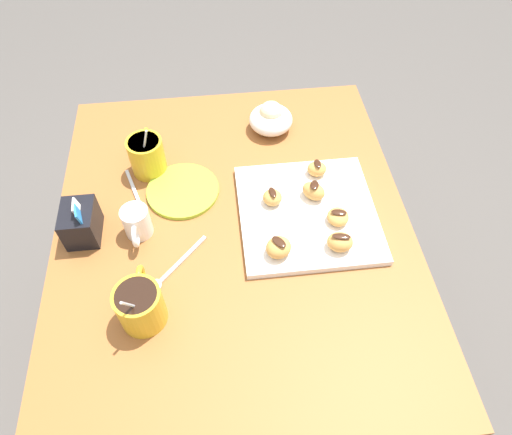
{
  "coord_description": "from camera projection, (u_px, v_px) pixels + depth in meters",
  "views": [
    {
      "loc": [
        -0.61,
        0.02,
        1.58
      ],
      "look_at": [
        0.01,
        -0.05,
        0.78
      ],
      "focal_mm": 32.16,
      "sensor_mm": 36.0,
      "label": 1
    }
  ],
  "objects": [
    {
      "name": "coffee_mug_mustard_right",
      "position": [
        147.0,
        154.0,
        1.09
      ],
      "size": [
        0.12,
        0.08,
        0.15
      ],
      "color": "gold",
      "rests_on": "dining_table"
    },
    {
      "name": "saucer_lime_left",
      "position": [
        183.0,
        191.0,
        1.08
      ],
      "size": [
        0.17,
        0.17,
        0.01
      ],
      "primitive_type": "cylinder",
      "color": "#9EC633",
      "rests_on": "dining_table"
    },
    {
      "name": "loose_spoon_near_saucer",
      "position": [
        173.0,
        269.0,
        0.95
      ],
      "size": [
        0.13,
        0.12,
        0.01
      ],
      "color": "silver",
      "rests_on": "dining_table"
    },
    {
      "name": "chocolate_drizzle_0",
      "position": [
        273.0,
        192.0,
        1.02
      ],
      "size": [
        0.03,
        0.02,
        0.0
      ],
      "primitive_type": "ellipsoid",
      "rotation": [
        0.0,
        0.0,
        6.44
      ],
      "color": "#381E11",
      "rests_on": "beignet_0"
    },
    {
      "name": "beignet_3",
      "position": [
        314.0,
        191.0,
        1.04
      ],
      "size": [
        0.07,
        0.07,
        0.04
      ],
      "primitive_type": "ellipsoid",
      "rotation": [
        0.0,
        0.0,
        2.37
      ],
      "color": "#D19347",
      "rests_on": "pastry_plate_square"
    },
    {
      "name": "chocolate_drizzle_4",
      "position": [
        339.0,
        212.0,
        0.99
      ],
      "size": [
        0.02,
        0.04,
        0.0
      ],
      "primitive_type": "ellipsoid",
      "rotation": [
        0.0,
        0.0,
        1.35
      ],
      "color": "#381E11",
      "rests_on": "beignet_4"
    },
    {
      "name": "coffee_mug_mustard_left",
      "position": [
        140.0,
        305.0,
        0.85
      ],
      "size": [
        0.13,
        0.09,
        0.14
      ],
      "color": "gold",
      "rests_on": "dining_table"
    },
    {
      "name": "ice_cream_bowl",
      "position": [
        271.0,
        118.0,
        1.19
      ],
      "size": [
        0.11,
        0.11,
        0.08
      ],
      "color": "white",
      "rests_on": "dining_table"
    },
    {
      "name": "beignet_4",
      "position": [
        338.0,
        217.0,
        1.0
      ],
      "size": [
        0.06,
        0.06,
        0.03
      ],
      "primitive_type": "ellipsoid",
      "rotation": [
        0.0,
        0.0,
        1.26
      ],
      "color": "#D19347",
      "rests_on": "pastry_plate_square"
    },
    {
      "name": "ground_plane",
      "position": [
        242.0,
        353.0,
        1.62
      ],
      "size": [
        8.0,
        8.0,
        0.0
      ],
      "primitive_type": "plane",
      "color": "#514C47"
    },
    {
      "name": "sugar_caddy",
      "position": [
        81.0,
        223.0,
        0.98
      ],
      "size": [
        0.09,
        0.07,
        0.11
      ],
      "color": "black",
      "rests_on": "dining_table"
    },
    {
      "name": "dining_table",
      "position": [
        236.0,
        262.0,
        1.14
      ],
      "size": [
        0.95,
        0.8,
        0.76
      ],
      "color": "#935628",
      "rests_on": "ground_plane"
    },
    {
      "name": "beignet_2",
      "position": [
        340.0,
        242.0,
        0.96
      ],
      "size": [
        0.05,
        0.06,
        0.04
      ],
      "primitive_type": "ellipsoid",
      "rotation": [
        0.0,
        0.0,
        4.56
      ],
      "color": "#D19347",
      "rests_on": "pastry_plate_square"
    },
    {
      "name": "loose_spoon_by_plate",
      "position": [
        138.0,
        199.0,
        1.07
      ],
      "size": [
        0.16,
        0.06,
        0.01
      ],
      "color": "silver",
      "rests_on": "dining_table"
    },
    {
      "name": "chocolate_drizzle_1",
      "position": [
        318.0,
        164.0,
        1.08
      ],
      "size": [
        0.03,
        0.02,
        0.0
      ],
      "primitive_type": "ellipsoid",
      "rotation": [
        0.0,
        0.0,
        3.16
      ],
      "color": "#381E11",
      "rests_on": "beignet_1"
    },
    {
      "name": "cream_pitcher_white",
      "position": [
        136.0,
        221.0,
        0.98
      ],
      "size": [
        0.1,
        0.06,
        0.07
      ],
      "color": "white",
      "rests_on": "dining_table"
    },
    {
      "name": "beignet_5",
      "position": [
        279.0,
        247.0,
        0.95
      ],
      "size": [
        0.07,
        0.07,
        0.04
      ],
      "primitive_type": "ellipsoid",
      "rotation": [
        0.0,
        0.0,
        3.79
      ],
      "color": "#D19347",
      "rests_on": "pastry_plate_square"
    },
    {
      "name": "chocolate_drizzle_5",
      "position": [
        279.0,
        242.0,
        0.93
      ],
      "size": [
        0.04,
        0.04,
        0.0
      ],
      "primitive_type": "ellipsoid",
      "rotation": [
        0.0,
        0.0,
        3.77
      ],
      "color": "#381E11",
      "rests_on": "beignet_5"
    },
    {
      "name": "chocolate_drizzle_3",
      "position": [
        315.0,
        185.0,
        1.03
      ],
      "size": [
        0.03,
        0.03,
        0.0
      ],
      "primitive_type": "ellipsoid",
      "rotation": [
        0.0,
        0.0,
        2.84
      ],
      "color": "#381E11",
      "rests_on": "beignet_3"
    },
    {
      "name": "beignet_1",
      "position": [
        317.0,
        169.0,
        1.09
      ],
      "size": [
        0.05,
        0.05,
        0.03
      ],
      "primitive_type": "ellipsoid",
      "rotation": [
        0.0,
        0.0,
        2.97
      ],
      "color": "#D19347",
      "rests_on": "pastry_plate_square"
    },
    {
      "name": "beignet_0",
      "position": [
        272.0,
        197.0,
        1.04
      ],
      "size": [
        0.05,
        0.05,
        0.03
      ],
      "primitive_type": "ellipsoid",
      "rotation": [
        0.0,
        0.0,
        6.16
      ],
      "color": "#D19347",
      "rests_on": "pastry_plate_square"
    },
    {
      "name": "pastry_plate_square",
      "position": [
        307.0,
        213.0,
        1.04
      ],
      "size": [
        0.31,
        0.31,
        0.02
      ],
      "primitive_type": "cube",
      "color": "white",
      "rests_on": "dining_table"
    },
    {
      "name": "chocolate_drizzle_2",
      "position": [
        341.0,
        236.0,
        0.94
      ],
      "size": [
        0.02,
        0.04,
        0.0
      ],
      "primitive_type": "ellipsoid",
      "rotation": [
        0.0,
        0.0,
        4.5
      ],
      "color": "#381E11",
      "rests_on": "beignet_2"
    }
  ]
}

